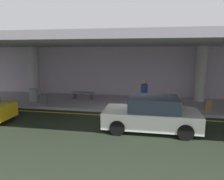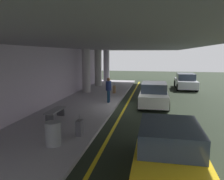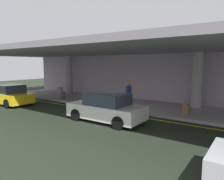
# 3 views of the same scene
# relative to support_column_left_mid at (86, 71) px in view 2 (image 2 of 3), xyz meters

# --- Properties ---
(ground_plane) EXTENTS (60.00, 60.00, 0.00)m
(ground_plane) POSITION_rel_support_column_left_mid_xyz_m (-4.00, -4.37, -1.97)
(ground_plane) COLOR #222B1E
(sidewalk) EXTENTS (26.00, 4.20, 0.15)m
(sidewalk) POSITION_rel_support_column_left_mid_xyz_m (-4.00, -1.27, -1.90)
(sidewalk) COLOR #A8A3AB
(sidewalk) RESTS_ON ground
(lane_stripe_yellow) EXTENTS (26.00, 0.14, 0.01)m
(lane_stripe_yellow) POSITION_rel_support_column_left_mid_xyz_m (-4.00, -3.90, -1.97)
(lane_stripe_yellow) COLOR yellow
(lane_stripe_yellow) RESTS_ON ground
(support_column_left_mid) EXTENTS (0.70, 0.70, 3.65)m
(support_column_left_mid) POSITION_rel_support_column_left_mid_xyz_m (0.00, 0.00, 0.00)
(support_column_left_mid) COLOR #AEA7AA
(support_column_left_mid) RESTS_ON sidewalk
(support_column_center) EXTENTS (0.70, 0.70, 3.65)m
(support_column_center) POSITION_rel_support_column_left_mid_xyz_m (4.00, 0.00, 0.00)
(support_column_center) COLOR #ACA9A4
(support_column_center) RESTS_ON sidewalk
(support_column_right_mid) EXTENTS (0.70, 0.70, 3.65)m
(support_column_right_mid) POSITION_rel_support_column_left_mid_xyz_m (8.00, 0.00, 0.00)
(support_column_right_mid) COLOR #A29DA9
(support_column_right_mid) RESTS_ON sidewalk
(ceiling_overhang) EXTENTS (28.00, 13.20, 0.30)m
(ceiling_overhang) POSITION_rel_support_column_left_mid_xyz_m (-4.00, -1.77, 1.97)
(ceiling_overhang) COLOR gray
(ceiling_overhang) RESTS_ON support_column_far_left
(terminal_back_wall) EXTENTS (26.00, 0.30, 3.80)m
(terminal_back_wall) POSITION_rel_support_column_left_mid_xyz_m (-4.00, 0.98, -0.07)
(terminal_back_wall) COLOR #B8A8BC
(terminal_back_wall) RESTS_ON ground
(car_silver) EXTENTS (4.10, 1.92, 1.50)m
(car_silver) POSITION_rel_support_column_left_mid_xyz_m (4.46, -8.69, -1.26)
(car_silver) COLOR #B7BBC3
(car_silver) RESTS_ON ground
(car_white) EXTENTS (4.10, 1.92, 1.50)m
(car_white) POSITION_rel_support_column_left_mid_xyz_m (-3.20, -5.68, -1.26)
(car_white) COLOR white
(car_white) RESTS_ON ground
(car_yellow_taxi) EXTENTS (4.10, 1.92, 1.50)m
(car_yellow_taxi) POSITION_rel_support_column_left_mid_xyz_m (-12.01, -6.13, -1.26)
(car_yellow_taxi) COLOR yellow
(car_yellow_taxi) RESTS_ON ground
(traveler_with_luggage) EXTENTS (0.38, 0.38, 1.68)m
(traveler_with_luggage) POSITION_rel_support_column_left_mid_xyz_m (-3.61, -2.68, -0.86)
(traveler_with_luggage) COLOR #0F2C45
(traveler_with_luggage) RESTS_ON sidewalk
(suitcase_upright_primary) EXTENTS (0.36, 0.22, 0.90)m
(suitcase_upright_primary) POSITION_rel_support_column_left_mid_xyz_m (-9.81, -2.79, -1.51)
(suitcase_upright_primary) COLOR #5B5861
(suitcase_upright_primary) RESTS_ON sidewalk
(suitcase_upright_secondary) EXTENTS (0.36, 0.22, 0.90)m
(suitcase_upright_secondary) POSITION_rel_support_column_left_mid_xyz_m (-0.01, -2.42, -1.51)
(suitcase_upright_secondary) COLOR olive
(suitcase_upright_secondary) RESTS_ON sidewalk
(bench_metal) EXTENTS (1.60, 0.50, 0.48)m
(bench_metal) POSITION_rel_support_column_left_mid_xyz_m (-7.90, -0.85, -1.47)
(bench_metal) COLOR slate
(bench_metal) RESTS_ON sidewalk
(trash_bin_steel) EXTENTS (0.56, 0.56, 0.85)m
(trash_bin_steel) POSITION_rel_support_column_left_mid_xyz_m (-10.89, -2.17, -1.40)
(trash_bin_steel) COLOR gray
(trash_bin_steel) RESTS_ON sidewalk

